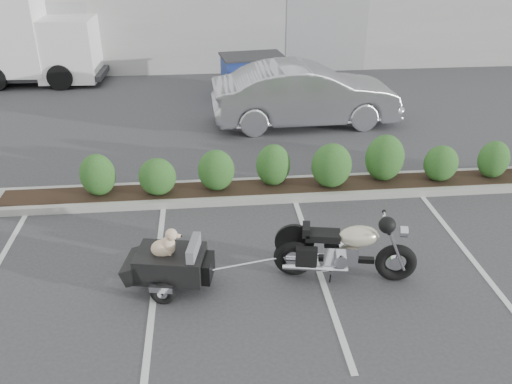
{
  "coord_description": "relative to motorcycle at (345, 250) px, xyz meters",
  "views": [
    {
      "loc": [
        -0.57,
        -7.96,
        5.31
      ],
      "look_at": [
        0.29,
        0.83,
        0.75
      ],
      "focal_mm": 38.0,
      "sensor_mm": 36.0,
      "label": 1
    }
  ],
  "objects": [
    {
      "name": "delivery_truck",
      "position": [
        -8.86,
        12.48,
        0.92
      ],
      "size": [
        6.67,
        2.57,
        3.01
      ],
      "rotation": [
        0.0,
        0.0,
        -0.05
      ],
      "color": "white",
      "rests_on": "ground"
    },
    {
      "name": "planter_kerb",
      "position": [
        -0.55,
        3.1,
        -0.45
      ],
      "size": [
        12.0,
        1.0,
        0.15
      ],
      "primitive_type": "cube",
      "color": "#9E9E93",
      "rests_on": "ground"
    },
    {
      "name": "motorcycle",
      "position": [
        0.0,
        0.0,
        0.0
      ],
      "size": [
        2.29,
        0.95,
        1.32
      ],
      "rotation": [
        0.0,
        0.0,
        -0.19
      ],
      "color": "black",
      "rests_on": "ground"
    },
    {
      "name": "ground",
      "position": [
        -1.55,
        0.9,
        -0.53
      ],
      "size": [
        90.0,
        90.0,
        0.0
      ],
      "primitive_type": "plane",
      "color": "#38383A",
      "rests_on": "ground"
    },
    {
      "name": "sedan",
      "position": [
        0.66,
        7.26,
        0.32
      ],
      "size": [
        5.2,
        2.0,
        1.69
      ],
      "primitive_type": "imported",
      "rotation": [
        0.0,
        0.0,
        1.61
      ],
      "color": "#B3B2B9",
      "rests_on": "ground"
    },
    {
      "name": "pet_trailer",
      "position": [
        -2.78,
        0.03,
        -0.07
      ],
      "size": [
        1.86,
        1.06,
        1.1
      ],
      "rotation": [
        0.0,
        0.0,
        -0.19
      ],
      "color": "black",
      "rests_on": "ground"
    },
    {
      "name": "dumpster",
      "position": [
        -0.55,
        10.14,
        0.13
      ],
      "size": [
        2.13,
        1.59,
        1.3
      ],
      "rotation": [
        0.0,
        0.0,
        0.13
      ],
      "color": "navy",
      "rests_on": "ground"
    }
  ]
}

